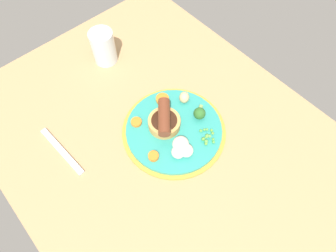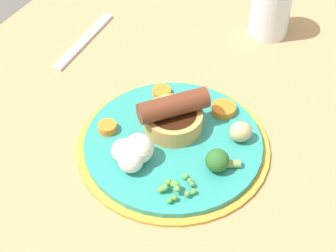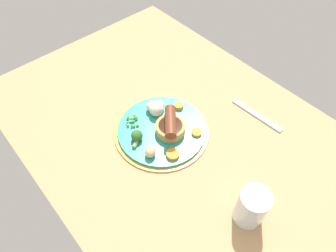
{
  "view_description": "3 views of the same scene",
  "coord_description": "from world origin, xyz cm",
  "px_view_note": "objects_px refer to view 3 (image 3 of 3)",
  "views": [
    {
      "loc": [
        -27.41,
        24.25,
        75.54
      ],
      "look_at": [
        2.9,
        -2.46,
        5.67
      ],
      "focal_mm": 32.0,
      "sensor_mm": 36.0,
      "label": 1
    },
    {
      "loc": [
        -48.27,
        -30.2,
        64.49
      ],
      "look_at": [
        1.62,
        -2.79,
        7.24
      ],
      "focal_mm": 60.0,
      "sensor_mm": 36.0,
      "label": 2
    },
    {
      "loc": [
        44.12,
        -38.54,
        75.25
      ],
      "look_at": [
        2.89,
        -2.06,
        5.47
      ],
      "focal_mm": 32.0,
      "sensor_mm": 36.0,
      "label": 3
    }
  ],
  "objects_px": {
    "broccoli_floret_far": "(137,137)",
    "potato_chunk_0": "(150,152)",
    "dinner_plate": "(162,130)",
    "sausage_pudding": "(170,126)",
    "pea_pile": "(133,119)",
    "cauliflower_floret": "(156,107)",
    "fork": "(257,115)",
    "drinking_glass": "(251,207)",
    "carrot_slice_4": "(173,154)",
    "carrot_slice_3": "(179,106)",
    "carrot_slice_0": "(197,133)"
  },
  "relations": [
    {
      "from": "broccoli_floret_far",
      "to": "potato_chunk_0",
      "type": "bearing_deg",
      "value": -125.1
    },
    {
      "from": "dinner_plate",
      "to": "sausage_pudding",
      "type": "relative_size",
      "value": 2.85
    },
    {
      "from": "pea_pile",
      "to": "broccoli_floret_far",
      "type": "height_order",
      "value": "broccoli_floret_far"
    },
    {
      "from": "pea_pile",
      "to": "cauliflower_floret",
      "type": "height_order",
      "value": "cauliflower_floret"
    },
    {
      "from": "fork",
      "to": "broccoli_floret_far",
      "type": "bearing_deg",
      "value": -118.82
    },
    {
      "from": "cauliflower_floret",
      "to": "drinking_glass",
      "type": "xyz_separation_m",
      "value": [
        0.4,
        -0.05,
        0.02
      ]
    },
    {
      "from": "potato_chunk_0",
      "to": "fork",
      "type": "distance_m",
      "value": 0.37
    },
    {
      "from": "cauliflower_floret",
      "to": "carrot_slice_4",
      "type": "relative_size",
      "value": 1.64
    },
    {
      "from": "fork",
      "to": "pea_pile",
      "type": "bearing_deg",
      "value": -129.83
    },
    {
      "from": "cauliflower_floret",
      "to": "carrot_slice_3",
      "type": "relative_size",
      "value": 2.23
    },
    {
      "from": "broccoli_floret_far",
      "to": "fork",
      "type": "distance_m",
      "value": 0.38
    },
    {
      "from": "carrot_slice_0",
      "to": "broccoli_floret_far",
      "type": "bearing_deg",
      "value": -123.38
    },
    {
      "from": "carrot_slice_0",
      "to": "dinner_plate",
      "type": "bearing_deg",
      "value": -141.44
    },
    {
      "from": "cauliflower_floret",
      "to": "pea_pile",
      "type": "bearing_deg",
      "value": -102.36
    },
    {
      "from": "dinner_plate",
      "to": "carrot_slice_0",
      "type": "height_order",
      "value": "carrot_slice_0"
    },
    {
      "from": "broccoli_floret_far",
      "to": "cauliflower_floret",
      "type": "bearing_deg",
      "value": -7.13
    },
    {
      "from": "carrot_slice_3",
      "to": "fork",
      "type": "distance_m",
      "value": 0.25
    },
    {
      "from": "pea_pile",
      "to": "carrot_slice_4",
      "type": "distance_m",
      "value": 0.17
    },
    {
      "from": "dinner_plate",
      "to": "carrot_slice_0",
      "type": "relative_size",
      "value": 9.56
    },
    {
      "from": "carrot_slice_3",
      "to": "cauliflower_floret",
      "type": "bearing_deg",
      "value": -117.85
    },
    {
      "from": "pea_pile",
      "to": "fork",
      "type": "relative_size",
      "value": 0.31
    },
    {
      "from": "pea_pile",
      "to": "carrot_slice_0",
      "type": "xyz_separation_m",
      "value": [
        0.16,
        0.11,
        -0.0
      ]
    },
    {
      "from": "drinking_glass",
      "to": "pea_pile",
      "type": "bearing_deg",
      "value": -175.6
    },
    {
      "from": "fork",
      "to": "potato_chunk_0",
      "type": "bearing_deg",
      "value": -109.42
    },
    {
      "from": "carrot_slice_4",
      "to": "potato_chunk_0",
      "type": "bearing_deg",
      "value": -132.89
    },
    {
      "from": "cauliflower_floret",
      "to": "carrot_slice_3",
      "type": "distance_m",
      "value": 0.08
    },
    {
      "from": "potato_chunk_0",
      "to": "drinking_glass",
      "type": "xyz_separation_m",
      "value": [
        0.29,
        0.07,
        0.02
      ]
    },
    {
      "from": "pea_pile",
      "to": "drinking_glass",
      "type": "height_order",
      "value": "drinking_glass"
    },
    {
      "from": "drinking_glass",
      "to": "potato_chunk_0",
      "type": "bearing_deg",
      "value": -166.46
    },
    {
      "from": "dinner_plate",
      "to": "sausage_pudding",
      "type": "xyz_separation_m",
      "value": [
        0.02,
        0.01,
        0.03
      ]
    },
    {
      "from": "dinner_plate",
      "to": "broccoli_floret_far",
      "type": "distance_m",
      "value": 0.08
    },
    {
      "from": "fork",
      "to": "drinking_glass",
      "type": "height_order",
      "value": "drinking_glass"
    },
    {
      "from": "dinner_plate",
      "to": "carrot_slice_4",
      "type": "bearing_deg",
      "value": -22.55
    },
    {
      "from": "fork",
      "to": "carrot_slice_4",
      "type": "bearing_deg",
      "value": -104.21
    },
    {
      "from": "dinner_plate",
      "to": "sausage_pudding",
      "type": "bearing_deg",
      "value": 28.56
    },
    {
      "from": "carrot_slice_0",
      "to": "cauliflower_floret",
      "type": "bearing_deg",
      "value": -166.53
    },
    {
      "from": "potato_chunk_0",
      "to": "carrot_slice_3",
      "type": "relative_size",
      "value": 1.22
    },
    {
      "from": "sausage_pudding",
      "to": "carrot_slice_0",
      "type": "height_order",
      "value": "sausage_pudding"
    },
    {
      "from": "pea_pile",
      "to": "carrot_slice_3",
      "type": "height_order",
      "value": "pea_pile"
    },
    {
      "from": "sausage_pudding",
      "to": "carrot_slice_0",
      "type": "bearing_deg",
      "value": -97.6
    },
    {
      "from": "carrot_slice_0",
      "to": "drinking_glass",
      "type": "relative_size",
      "value": 0.28
    },
    {
      "from": "fork",
      "to": "drinking_glass",
      "type": "bearing_deg",
      "value": -59.28
    },
    {
      "from": "carrot_slice_4",
      "to": "drinking_glass",
      "type": "xyz_separation_m",
      "value": [
        0.25,
        0.02,
        0.03
      ]
    },
    {
      "from": "pea_pile",
      "to": "potato_chunk_0",
      "type": "distance_m",
      "value": 0.14
    },
    {
      "from": "pea_pile",
      "to": "broccoli_floret_far",
      "type": "bearing_deg",
      "value": -26.54
    },
    {
      "from": "carrot_slice_0",
      "to": "drinking_glass",
      "type": "distance_m",
      "value": 0.27
    },
    {
      "from": "cauliflower_floret",
      "to": "carrot_slice_3",
      "type": "xyz_separation_m",
      "value": [
        0.03,
        0.07,
        -0.01
      ]
    },
    {
      "from": "carrot_slice_4",
      "to": "drinking_glass",
      "type": "distance_m",
      "value": 0.25
    },
    {
      "from": "sausage_pudding",
      "to": "cauliflower_floret",
      "type": "distance_m",
      "value": 0.09
    },
    {
      "from": "carrot_slice_3",
      "to": "fork",
      "type": "relative_size",
      "value": 0.15
    }
  ]
}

